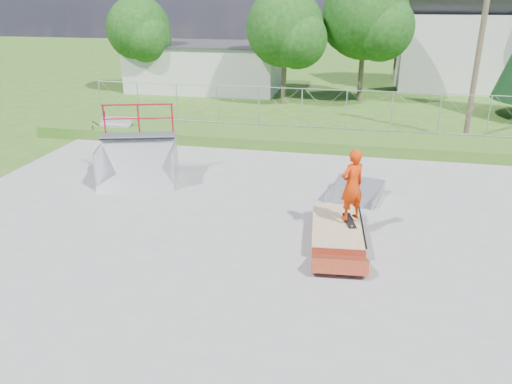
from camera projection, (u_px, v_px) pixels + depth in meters
ground at (253, 238)px, 13.71m from camera, size 120.00×120.00×0.00m
concrete_pad at (253, 237)px, 13.70m from camera, size 20.00×16.00×0.04m
grass_berm at (298, 138)px, 22.25m from camera, size 24.00×3.00×0.50m
grind_box at (337, 231)px, 13.65m from camera, size 1.58×2.89×0.41m
quarter_pipe at (136, 148)px, 17.17m from camera, size 3.13×2.86×2.61m
flat_bank_ramp at (355, 192)px, 16.22m from camera, size 1.91×1.98×0.48m
skateboard at (349, 221)px, 13.65m from camera, size 0.44×0.82×0.13m
skater at (352, 188)px, 13.28m from camera, size 0.85×0.82×1.96m
concrete_stairs at (114, 129)px, 23.09m from camera, size 1.50×1.60×0.80m
chain_link_fence at (302, 108)px, 22.73m from camera, size 20.00×0.06×1.80m
utility_building_flat at (208, 67)px, 34.68m from camera, size 10.00×6.00×3.00m
gable_house at (461, 32)px, 34.20m from camera, size 8.40×6.08×8.94m
utility_pole at (479, 49)px, 21.70m from camera, size 0.24×0.24×8.00m
tree_left_near at (289, 31)px, 28.68m from camera, size 4.76×4.48×6.65m
tree_center at (370, 19)px, 29.39m from camera, size 5.44×5.12×7.60m
tree_left_far at (141, 32)px, 32.54m from camera, size 4.42×4.16×6.18m
tree_back_mid at (402, 32)px, 36.69m from camera, size 4.08×3.84×5.70m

